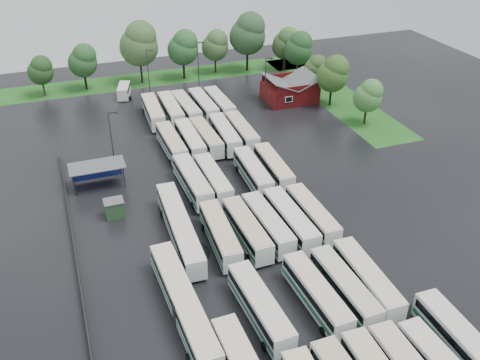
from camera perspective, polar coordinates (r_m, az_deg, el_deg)
name	(u,v)px	position (r m, az deg, el deg)	size (l,w,h in m)	color
ground	(257,244)	(69.30, 1.85, -6.86)	(160.00, 160.00, 0.00)	black
brick_building	(290,92)	(111.32, 5.31, 9.37)	(10.07, 8.60, 5.39)	maroon
wash_shed	(97,167)	(82.81, -15.03, 1.31)	(8.20, 4.20, 3.58)	#2D2D30
utility_hut	(114,208)	(75.62, -13.25, -2.96)	(2.70, 2.20, 2.62)	#224627
grass_strip_north	(161,78)	(125.16, -8.43, 10.73)	(80.00, 10.00, 0.01)	#1C5718
grass_strip_east	(332,94)	(116.40, 9.79, 9.04)	(10.00, 50.00, 0.01)	#1C5718
west_fence	(73,241)	(72.09, -17.36, -6.21)	(0.10, 50.00, 1.20)	#2D2D30
bus_r1c0	(260,307)	(58.10, 2.15, -13.37)	(3.15, 12.32, 3.40)	silver
bus_r1c2	(316,294)	(60.09, 8.15, -11.97)	(2.94, 12.00, 3.32)	silver
bus_r1c3	(344,287)	(61.47, 11.06, -11.14)	(2.76, 11.91, 3.30)	silver
bus_r1c4	(367,279)	(62.90, 13.36, -10.26)	(2.95, 12.27, 3.40)	silver
bus_r2c0	(220,234)	(67.92, -2.14, -5.80)	(3.13, 12.18, 3.36)	silver
bus_r2c1	(247,229)	(68.74, 0.73, -5.29)	(2.79, 12.00, 3.33)	silver
bus_r2c2	(268,224)	(69.80, 2.95, -4.70)	(2.93, 12.06, 3.34)	silver
bus_r2c3	(290,220)	(70.66, 5.38, -4.24)	(2.86, 12.50, 3.47)	silver
bus_r2c4	(312,214)	(72.15, 7.69, -3.66)	(2.60, 11.92, 3.32)	silver
bus_r3c0	(193,181)	(78.89, -5.08, -0.13)	(2.98, 12.60, 3.49)	silver
bus_r3c1	(213,179)	(79.36, -2.90, 0.08)	(2.63, 11.91, 3.31)	silver
bus_r3c3	(253,172)	(81.11, 1.38, 0.86)	(2.98, 12.10, 3.34)	silver
bus_r3c4	(273,167)	(82.57, 3.59, 1.36)	(2.99, 11.92, 3.29)	silver
bus_r4c0	(171,143)	(90.32, -7.33, 3.91)	(2.78, 12.05, 3.34)	silver
bus_r4c1	(190,140)	(91.04, -5.35, 4.27)	(2.66, 12.07, 3.35)	silver
bus_r4c2	(206,137)	(91.85, -3.65, 4.58)	(2.81, 11.89, 3.29)	silver
bus_r4c3	(225,134)	(92.59, -1.65, 4.91)	(3.12, 12.42, 3.43)	silver
bus_r4c4	(241,131)	(93.68, 0.16, 5.21)	(2.81, 12.09, 3.35)	silver
bus_r5c0	(153,112)	(102.73, -9.25, 7.22)	(3.11, 12.40, 3.42)	silver
bus_r5c1	(171,110)	(103.09, -7.38, 7.46)	(2.81, 12.35, 3.43)	silver
bus_r5c2	(186,108)	(103.59, -5.77, 7.67)	(3.10, 12.31, 3.40)	silver
bus_r5c3	(203,105)	(104.48, -3.93, 7.96)	(2.81, 12.23, 3.39)	silver
bus_r5c4	(220,104)	(105.12, -2.20, 8.15)	(2.79, 12.15, 3.37)	silver
artic_bus_west_b	(180,227)	(69.44, -6.46, -5.04)	(3.20, 18.42, 3.40)	silver
artic_bus_west_c	(184,304)	(58.62, -6.05, -13.00)	(3.28, 18.66, 3.45)	silver
minibus	(124,91)	(115.18, -12.27, 9.30)	(3.66, 6.21, 2.55)	silver
tree_north_0	(41,70)	(119.19, -20.48, 10.93)	(5.23, 5.23, 8.66)	#3C3020
tree_north_1	(83,60)	(119.59, -16.38, 12.15)	(6.08, 6.08, 10.07)	black
tree_north_2	(139,43)	(120.15, -10.67, 14.14)	(8.32, 8.32, 13.77)	black
tree_north_3	(184,47)	(121.92, -6.03, 13.91)	(6.76, 6.76, 11.20)	black
tree_north_4	(216,45)	(125.44, -2.61, 14.19)	(6.10, 6.10, 10.09)	black
tree_north_5	(248,33)	(126.00, 0.90, 15.38)	(8.25, 8.25, 13.66)	black
tree_north_6	(286,42)	(128.37, 4.98, 14.46)	(6.01, 6.01, 9.96)	black
tree_east_0	(369,95)	(101.53, 13.58, 8.76)	(5.28, 5.28, 8.75)	black
tree_east_1	(334,73)	(108.29, 9.96, 11.14)	(6.27, 6.27, 10.39)	black
tree_east_2	(316,68)	(116.09, 8.07, 11.77)	(4.74, 4.71, 7.80)	black
tree_east_3	(299,48)	(122.86, 6.32, 13.83)	(6.38, 6.38, 10.57)	#3C2A17
tree_east_4	(285,44)	(127.41, 4.87, 14.22)	(5.78, 5.78, 9.57)	black
lamp_post_ne	(266,80)	(105.08, 2.79, 10.60)	(1.61, 0.31, 10.45)	#2D2D30
lamp_post_nw	(112,138)	(84.36, -13.47, 4.36)	(1.57, 0.31, 10.23)	#2D2D30
lamp_post_back_w	(149,70)	(113.00, -9.72, 11.51)	(1.53, 0.30, 9.94)	#2D2D30
lamp_post_back_e	(199,62)	(115.48, -4.42, 12.39)	(1.59, 0.31, 10.33)	#2D2D30
puddle_1	(422,356)	(58.87, 18.85, -17.38)	(2.66, 2.66, 0.01)	black
puddle_2	(184,255)	(67.88, -6.04, -7.97)	(6.69, 6.69, 0.01)	black
puddle_3	(305,235)	(71.42, 6.97, -5.80)	(4.33, 4.33, 0.01)	black
puddle_4	(409,313)	(62.89, 17.60, -13.33)	(2.80, 2.80, 0.01)	black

